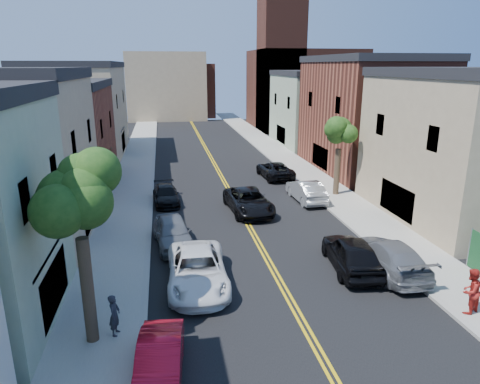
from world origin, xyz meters
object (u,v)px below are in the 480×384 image
black_suv_lane (248,201)px  pedestrian_right (471,291)px  black_car_right (352,253)px  pedestrian_left (115,315)px  silver_car_right (306,191)px  grey_car_left (173,232)px  grey_car_right (389,256)px  dark_car_right_far (275,170)px  black_car_left (166,195)px  red_sedan (159,362)px  white_pickup (197,270)px

black_suv_lane → pedestrian_right: pedestrian_right is taller
black_car_right → pedestrian_left: pedestrian_left is taller
silver_car_right → pedestrian_right: (1.50, -15.88, 0.31)m
grey_car_left → grey_car_right: grey_car_left is taller
black_car_right → silver_car_right: (1.40, 11.15, -0.07)m
black_car_right → pedestrian_right: 5.56m
pedestrian_left → grey_car_right: bearing=-63.2°
grey_car_right → silver_car_right: 11.68m
silver_car_right → dark_car_right_far: bearing=-88.1°
grey_car_right → grey_car_left: bearing=-25.3°
black_car_left → black_car_right: (8.85, -12.40, 0.22)m
red_sedan → black_car_right: bearing=39.1°
white_pickup → grey_car_left: bearing=103.0°
grey_car_left → silver_car_right: size_ratio=0.99×
black_suv_lane → grey_car_left: bearing=-141.0°
grey_car_right → pedestrian_right: (1.20, -4.21, 0.31)m
dark_car_right_far → pedestrian_right: bearing=91.6°
white_pickup → pedestrian_right: pedestrian_right is taller
black_car_right → black_suv_lane: 9.98m
red_sedan → black_car_left: bearing=93.5°
red_sedan → black_car_right: size_ratio=0.80×
black_suv_lane → black_car_right: bearing=-75.0°
grey_car_left → black_car_right: (8.56, -4.46, 0.05)m
red_sedan → pedestrian_right: size_ratio=2.12×
black_car_left → pedestrian_left: size_ratio=2.75×
black_car_left → black_suv_lane: black_suv_lane is taller
grey_car_right → pedestrian_left: 13.02m
black_car_left → pedestrian_right: size_ratio=2.31×
pedestrian_left → white_pickup: bearing=-31.7°
red_sedan → grey_car_left: bearing=91.0°
black_car_left → pedestrian_right: (11.75, -17.14, 0.46)m
white_pickup → dark_car_right_far: size_ratio=1.10×
grey_car_right → black_car_right: (-1.70, 0.53, 0.06)m
grey_car_left → dark_car_right_far: grey_car_left is taller
grey_car_left → pedestrian_right: bearing=-45.4°
black_car_left → pedestrian_right: bearing=-59.0°
pedestrian_left → pedestrian_right: (13.81, -0.97, 0.15)m
black_car_left → black_car_right: size_ratio=0.87×
black_car_left → red_sedan: bearing=-94.9°
black_car_left → grey_car_right: bearing=-54.3°
grey_car_right → silver_car_right: (-0.30, 11.68, -0.01)m
red_sedan → black_car_left: 18.73m
grey_car_left → pedestrian_right: size_ratio=2.50×
white_pickup → grey_car_right: size_ratio=1.05×
silver_car_right → dark_car_right_far: 7.16m
red_sedan → black_car_left: (0.45, 18.72, -0.03)m
black_car_left → grey_car_right: (10.55, -12.93, 0.16)m
grey_car_right → pedestrian_left: (-12.61, -3.24, 0.15)m
pedestrian_right → dark_car_right_far: bearing=-107.0°
grey_car_left → pedestrian_right: (11.46, -9.20, 0.29)m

